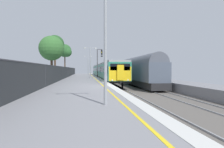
% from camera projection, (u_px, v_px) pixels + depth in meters
% --- Properties ---
extents(ground, '(17.40, 110.00, 1.21)m').
position_uv_depth(ground, '(136.00, 92.00, 17.61)').
color(ground, gray).
extents(commuter_train_at_platform, '(2.83, 42.34, 3.81)m').
position_uv_depth(commuter_train_at_platform, '(103.00, 71.00, 43.01)').
color(commuter_train_at_platform, '#2D846B').
rests_on(commuter_train_at_platform, ground).
extents(freight_train_adjacent_track, '(2.60, 41.77, 4.43)m').
position_uv_depth(freight_train_adjacent_track, '(123.00, 70.00, 40.87)').
color(freight_train_adjacent_track, '#232326').
rests_on(freight_train_adjacent_track, ground).
extents(signal_gantry, '(1.10, 0.24, 5.45)m').
position_uv_depth(signal_gantry, '(99.00, 60.00, 36.51)').
color(signal_gantry, '#47474C').
rests_on(signal_gantry, ground).
extents(platform_lamp_near, '(2.00, 0.20, 5.78)m').
position_uv_depth(platform_lamp_near, '(105.00, 26.00, 8.11)').
color(platform_lamp_near, '#93999E').
rests_on(platform_lamp_near, ground).
extents(platform_lamp_mid, '(2.00, 0.20, 5.19)m').
position_uv_depth(platform_lamp_mid, '(90.00, 60.00, 31.07)').
color(platform_lamp_mid, '#93999E').
rests_on(platform_lamp_mid, ground).
extents(platform_lamp_far, '(2.00, 0.20, 5.46)m').
position_uv_depth(platform_lamp_far, '(88.00, 63.00, 54.02)').
color(platform_lamp_far, '#93999E').
rests_on(platform_lamp_far, ground).
extents(platform_back_fence, '(0.07, 99.00, 1.98)m').
position_uv_depth(platform_back_fence, '(45.00, 75.00, 16.42)').
color(platform_back_fence, '#282B2D').
rests_on(platform_back_fence, ground).
extents(background_tree_left, '(3.94, 3.94, 6.89)m').
position_uv_depth(background_tree_left, '(51.00, 49.00, 30.05)').
color(background_tree_left, '#473323').
rests_on(background_tree_left, ground).
extents(background_tree_centre, '(3.70, 3.65, 8.48)m').
position_uv_depth(background_tree_centre, '(65.00, 51.00, 51.99)').
color(background_tree_centre, '#473323').
rests_on(background_tree_centre, ground).
extents(background_tree_right, '(3.58, 3.58, 8.16)m').
position_uv_depth(background_tree_right, '(55.00, 45.00, 36.57)').
color(background_tree_right, '#473323').
rests_on(background_tree_right, ground).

